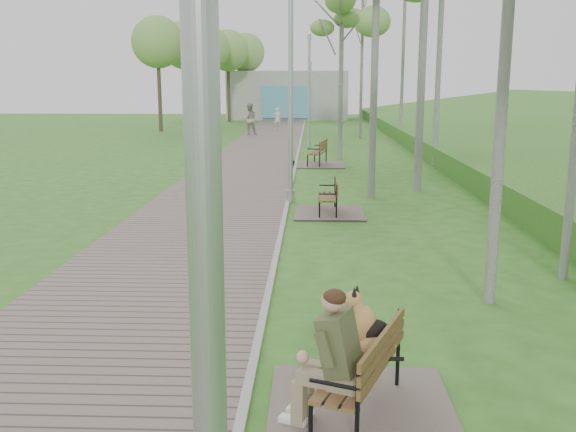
% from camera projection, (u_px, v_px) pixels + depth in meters
% --- Properties ---
extents(walkway, '(3.50, 67.00, 0.04)m').
position_uv_depth(walkway, '(254.00, 157.00, 26.24)').
color(walkway, '#72635D').
rests_on(walkway, ground).
extents(kerb, '(0.10, 67.00, 0.05)m').
position_uv_depth(kerb, '(297.00, 157.00, 26.17)').
color(kerb, '#999993').
rests_on(kerb, ground).
extents(building_north, '(10.00, 5.20, 4.00)m').
position_uv_depth(building_north, '(288.00, 95.00, 54.67)').
color(building_north, '#9E9E99').
rests_on(building_north, ground).
extents(bench_main, '(1.71, 1.90, 1.49)m').
position_uv_depth(bench_main, '(353.00, 375.00, 5.75)').
color(bench_main, '#72635D').
rests_on(bench_main, ground).
extents(bench_second, '(1.62, 1.80, 0.99)m').
position_uv_depth(bench_second, '(328.00, 206.00, 14.94)').
color(bench_second, '#72635D').
rests_on(bench_second, ground).
extents(bench_third, '(1.91, 2.12, 1.17)m').
position_uv_depth(bench_third, '(317.00, 159.00, 23.78)').
color(bench_third, '#72635D').
rests_on(bench_third, ground).
extents(lamp_post_near, '(0.20, 0.20, 5.30)m').
position_uv_depth(lamp_post_near, '(205.00, 239.00, 2.15)').
color(lamp_post_near, '#A2A5AA').
rests_on(lamp_post_near, ground).
extents(lamp_post_second, '(0.21, 0.21, 5.39)m').
position_uv_depth(lamp_post_second, '(291.00, 103.00, 15.95)').
color(lamp_post_second, '#A2A5AA').
rests_on(lamp_post_second, ground).
extents(lamp_post_third, '(0.20, 0.20, 5.20)m').
position_uv_depth(lamp_post_third, '(309.00, 96.00, 29.98)').
color(lamp_post_third, '#A2A5AA').
rests_on(lamp_post_third, ground).
extents(lamp_post_far, '(0.18, 0.18, 4.73)m').
position_uv_depth(lamp_post_far, '(311.00, 93.00, 53.04)').
color(lamp_post_far, '#A2A5AA').
rests_on(lamp_post_far, ground).
extents(pedestrian_near, '(0.61, 0.50, 1.46)m').
position_uv_depth(pedestrian_near, '(277.00, 119.00, 42.02)').
color(pedestrian_near, silver).
rests_on(pedestrian_near, ground).
extents(pedestrian_far, '(1.05, 0.90, 1.87)m').
position_uv_depth(pedestrian_far, '(249.00, 119.00, 37.49)').
color(pedestrian_far, gray).
rests_on(pedestrian_far, ground).
extents(birch_mid_c, '(2.43, 2.43, 7.77)m').
position_uv_depth(birch_mid_c, '(342.00, 1.00, 24.69)').
color(birch_mid_c, silver).
rests_on(birch_mid_c, ground).
extents(birch_far_b, '(2.80, 2.80, 9.36)m').
position_uv_depth(birch_far_b, '(363.00, 0.00, 34.15)').
color(birch_far_b, silver).
rests_on(birch_far_b, ground).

